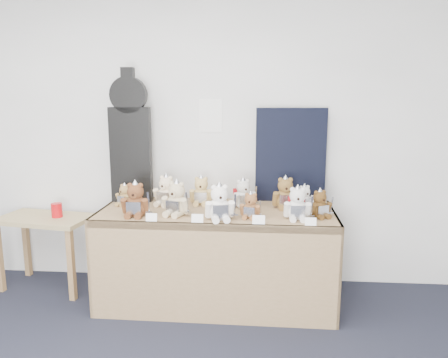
# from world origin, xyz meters

# --- Properties ---
(room_shell) EXTENTS (6.00, 6.00, 6.00)m
(room_shell) POSITION_xyz_m (0.67, 2.49, 1.56)
(room_shell) COLOR white
(room_shell) RESTS_ON floor
(display_table) EXTENTS (1.95, 0.83, 0.81)m
(display_table) POSITION_xyz_m (0.77, 1.93, 0.64)
(display_table) COLOR olive
(display_table) RESTS_ON floor
(side_table) EXTENTS (0.86, 0.57, 0.67)m
(side_table) POSITION_xyz_m (-0.79, 2.16, 0.55)
(side_table) COLOR tan
(side_table) RESTS_ON floor
(guitar_case) EXTENTS (0.36, 0.12, 1.17)m
(guitar_case) POSITION_xyz_m (-0.01, 2.26, 1.38)
(guitar_case) COLOR black
(guitar_case) RESTS_ON display_table
(navy_board) EXTENTS (0.62, 0.06, 0.83)m
(navy_board) POSITION_xyz_m (1.40, 2.37, 1.22)
(navy_board) COLOR black
(navy_board) RESTS_ON display_table
(red_cup) EXTENTS (0.09, 0.09, 0.13)m
(red_cup) POSITION_xyz_m (-0.67, 2.16, 0.73)
(red_cup) COLOR red
(red_cup) RESTS_ON side_table
(teddy_front_far_left) EXTENTS (0.25, 0.20, 0.30)m
(teddy_front_far_left) POSITION_xyz_m (0.16, 1.78, 0.93)
(teddy_front_far_left) COLOR brown
(teddy_front_far_left) RESTS_ON display_table
(teddy_front_left) EXTENTS (0.25, 0.24, 0.31)m
(teddy_front_left) POSITION_xyz_m (0.47, 1.83, 0.93)
(teddy_front_left) COLOR #C8B48D
(teddy_front_left) RESTS_ON display_table
(teddy_front_centre) EXTENTS (0.26, 0.23, 0.31)m
(teddy_front_centre) POSITION_xyz_m (0.82, 1.72, 0.93)
(teddy_front_centre) COLOR white
(teddy_front_centre) RESTS_ON display_table
(teddy_front_right) EXTENTS (0.18, 0.16, 0.23)m
(teddy_front_right) POSITION_xyz_m (1.06, 1.80, 0.90)
(teddy_front_right) COLOR brown
(teddy_front_right) RESTS_ON display_table
(teddy_front_far_right) EXTENTS (0.23, 0.19, 0.29)m
(teddy_front_far_right) POSITION_xyz_m (1.41, 1.79, 0.92)
(teddy_front_far_right) COLOR silver
(teddy_front_far_right) RESTS_ON display_table
(teddy_front_end) EXTENTS (0.20, 0.19, 0.24)m
(teddy_front_end) POSITION_xyz_m (1.59, 1.86, 0.91)
(teddy_front_end) COLOR #553A1D
(teddy_front_end) RESTS_ON display_table
(teddy_back_left) EXTENTS (0.24, 0.23, 0.29)m
(teddy_back_left) POSITION_xyz_m (0.33, 2.14, 0.93)
(teddy_back_left) COLOR beige
(teddy_back_left) RESTS_ON display_table
(teddy_back_centre_left) EXTENTS (0.23, 0.18, 0.28)m
(teddy_back_centre_left) POSITION_xyz_m (0.62, 2.19, 0.92)
(teddy_back_centre_left) COLOR tan
(teddy_back_centre_left) RESTS_ON display_table
(teddy_back_centre_right) EXTENTS (0.23, 0.22, 0.27)m
(teddy_back_centre_right) POSITION_xyz_m (0.99, 2.12, 0.92)
(teddy_back_centre_right) COLOR silver
(teddy_back_centre_right) RESTS_ON display_table
(teddy_back_right) EXTENTS (0.25, 0.20, 0.30)m
(teddy_back_right) POSITION_xyz_m (1.34, 2.12, 0.93)
(teddy_back_right) COLOR brown
(teddy_back_right) RESTS_ON display_table
(teddy_back_end) EXTENTS (0.19, 0.18, 0.23)m
(teddy_back_end) POSITION_xyz_m (1.50, 2.11, 0.90)
(teddy_back_end) COLOR white
(teddy_back_end) RESTS_ON display_table
(teddy_back_far_left) EXTENTS (0.17, 0.17, 0.21)m
(teddy_back_far_left) POSITION_xyz_m (-0.03, 2.10, 0.89)
(teddy_back_far_left) COLOR #9C7C49
(teddy_back_far_left) RESTS_ON display_table
(entry_card_a) EXTENTS (0.09, 0.02, 0.06)m
(entry_card_a) POSITION_xyz_m (0.32, 1.63, 0.84)
(entry_card_a) COLOR white
(entry_card_a) RESTS_ON display_table
(entry_card_b) EXTENTS (0.09, 0.02, 0.06)m
(entry_card_b) POSITION_xyz_m (0.67, 1.63, 0.84)
(entry_card_b) COLOR white
(entry_card_b) RESTS_ON display_table
(entry_card_c) EXTENTS (0.09, 0.02, 0.07)m
(entry_card_c) POSITION_xyz_m (1.12, 1.62, 0.84)
(entry_card_c) COLOR white
(entry_card_c) RESTS_ON display_table
(entry_card_d) EXTENTS (0.08, 0.02, 0.06)m
(entry_card_d) POSITION_xyz_m (1.50, 1.62, 0.84)
(entry_card_d) COLOR white
(entry_card_d) RESTS_ON display_table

